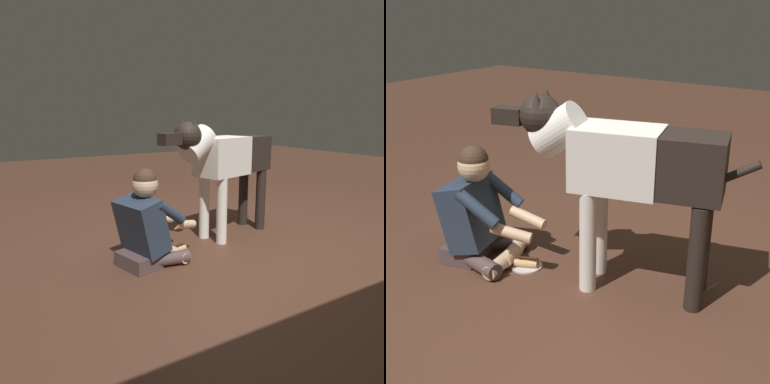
# 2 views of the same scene
# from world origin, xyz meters

# --- Properties ---
(ground_plane) EXTENTS (15.63, 15.63, 0.00)m
(ground_plane) POSITION_xyz_m (0.00, 0.00, 0.00)
(ground_plane) COLOR #513022
(person_sitting_on_floor) EXTENTS (0.72, 0.58, 0.80)m
(person_sitting_on_floor) POSITION_xyz_m (0.97, -0.03, 0.33)
(person_sitting_on_floor) COLOR #513F3E
(person_sitting_on_floor) RESTS_ON ground
(large_dog) EXTENTS (1.53, 0.54, 1.19)m
(large_dog) POSITION_xyz_m (-0.00, -0.27, 0.78)
(large_dog) COLOR white
(large_dog) RESTS_ON ground
(hot_dog_on_plate) EXTENTS (0.21, 0.21, 0.06)m
(hot_dog_on_plate) POSITION_xyz_m (0.64, -0.11, 0.03)
(hot_dog_on_plate) COLOR silver
(hot_dog_on_plate) RESTS_ON ground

